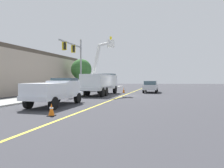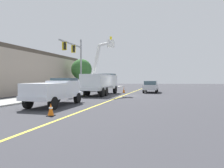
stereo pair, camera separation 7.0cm
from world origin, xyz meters
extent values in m
plane|color=#38383D|center=(0.00, 0.00, 0.00)|extent=(120.00, 120.00, 0.00)
cube|color=#9E9E99|center=(1.44, 7.82, 0.06)|extent=(59.66, 14.38, 0.12)
cube|color=yellow|center=(0.00, 0.00, 0.00)|extent=(49.21, 9.19, 0.01)
cube|color=silver|center=(1.07, 2.83, 0.90)|extent=(8.52, 3.94, 0.36)
cube|color=silver|center=(3.65, 2.35, 1.67)|extent=(3.01, 2.79, 1.60)
cube|color=#384C56|center=(3.85, 2.32, 2.37)|extent=(2.15, 2.39, 0.64)
cube|color=silver|center=(0.10, 3.00, 1.62)|extent=(5.61, 3.41, 1.80)
cube|color=white|center=(-0.78, 3.02, 4.25)|extent=(1.48, 0.87, 3.45)
cube|color=white|center=(1.04, 2.20, 6.30)|extent=(2.70, 1.41, 1.02)
cube|color=white|center=(2.30, 1.64, 6.52)|extent=(0.90, 0.90, 0.90)
cube|color=yellow|center=(2.30, 1.64, 7.12)|extent=(0.36, 0.24, 0.60)
cylinder|color=black|center=(4.10, 3.41, 0.52)|extent=(1.08, 0.52, 1.04)
cylinder|color=black|center=(3.69, 1.20, 0.52)|extent=(1.08, 0.52, 1.04)
cylinder|color=black|center=(-0.18, 4.20, 0.52)|extent=(1.08, 0.52, 1.04)
cylinder|color=black|center=(-0.58, 1.99, 0.52)|extent=(1.08, 0.52, 1.04)
cylinder|color=black|center=(-1.47, 4.44, 0.52)|extent=(1.08, 0.52, 1.04)
cylinder|color=black|center=(-1.87, 2.22, 0.52)|extent=(1.08, 0.52, 1.04)
cube|color=white|center=(-9.38, 4.75, 0.75)|extent=(5.89, 3.08, 0.30)
cube|color=white|center=(-8.17, 4.52, 1.30)|extent=(2.33, 2.26, 1.10)
cube|color=#384C56|center=(-7.98, 4.49, 1.78)|extent=(1.64, 1.98, 0.56)
cube|color=white|center=(-10.38, 4.93, 1.15)|extent=(3.68, 2.67, 1.10)
cylinder|color=black|center=(-7.40, 5.34, 0.42)|extent=(0.88, 0.45, 0.84)
cylinder|color=black|center=(-7.74, 3.48, 0.42)|extent=(0.88, 0.45, 0.84)
cylinder|color=black|center=(-11.03, 6.01, 0.42)|extent=(0.88, 0.45, 0.84)
cylinder|color=black|center=(-11.37, 4.15, 0.42)|extent=(0.88, 0.45, 0.84)
cube|color=silver|center=(6.18, -3.87, 0.79)|extent=(5.06, 2.74, 0.70)
cube|color=#384C56|center=(6.33, -3.90, 1.39)|extent=(3.70, 2.27, 0.60)
cylinder|color=black|center=(4.42, -4.42, 0.34)|extent=(0.71, 0.36, 0.68)
cylinder|color=black|center=(4.73, -2.74, 0.34)|extent=(0.71, 0.36, 0.68)
cylinder|color=black|center=(7.63, -5.01, 0.34)|extent=(0.71, 0.36, 0.68)
cylinder|color=black|center=(7.94, -3.33, 0.34)|extent=(0.71, 0.36, 0.68)
cube|color=black|center=(-13.57, 3.44, 0.02)|extent=(0.40, 0.40, 0.04)
cone|color=orange|center=(-13.57, 3.44, 0.37)|extent=(0.32, 0.32, 0.65)
cylinder|color=white|center=(-13.57, 3.44, 0.43)|extent=(0.20, 0.20, 0.08)
cube|color=black|center=(4.74, 0.03, 0.02)|extent=(0.40, 0.40, 0.04)
cone|color=orange|center=(4.74, 0.03, 0.45)|extent=(0.32, 0.32, 0.81)
cylinder|color=white|center=(4.74, 0.03, 0.53)|extent=(0.20, 0.20, 0.08)
cylinder|color=gray|center=(4.86, 6.17, 3.80)|extent=(0.22, 0.22, 7.61)
cube|color=gray|center=(1.86, 6.73, 6.50)|extent=(6.04, 1.26, 0.16)
cube|color=gold|center=(2.46, 6.62, 5.95)|extent=(0.22, 0.57, 1.00)
cube|color=black|center=(2.44, 6.52, 5.95)|extent=(0.25, 0.35, 0.84)
cube|color=gold|center=(0.06, 7.06, 5.95)|extent=(0.22, 0.57, 1.00)
cube|color=black|center=(0.04, 6.96, 5.95)|extent=(0.25, 0.35, 0.84)
cube|color=#A89989|center=(6.05, 15.72, 2.70)|extent=(21.71, 12.91, 5.39)
cube|color=#4C4238|center=(6.05, 15.72, 5.64)|extent=(21.71, 12.91, 0.50)
cylinder|color=brown|center=(10.52, 7.43, 1.20)|extent=(0.32, 0.32, 2.39)
sphere|color=#33662D|center=(10.52, 7.43, 3.63)|extent=(3.52, 3.52, 3.52)
camera|label=1|loc=(-24.26, -0.69, 1.99)|focal=33.07mm
camera|label=2|loc=(-24.26, -0.76, 1.99)|focal=33.07mm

